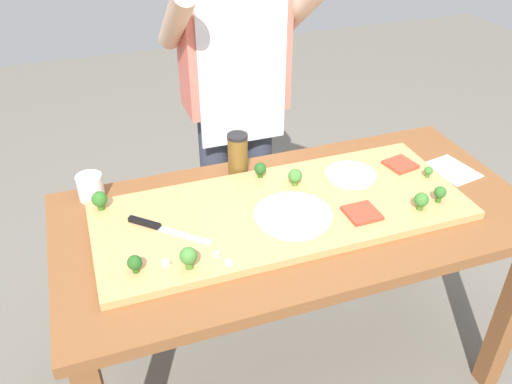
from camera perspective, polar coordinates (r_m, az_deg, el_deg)
ground_plane at (r=2.30m, az=3.51°, el=-18.14°), size 8.00×8.00×0.00m
prep_table at (r=1.81m, az=4.25°, el=-5.05°), size 1.56×0.76×0.79m
cutting_board at (r=1.73m, az=2.83°, el=-1.97°), size 1.21×0.48×0.03m
chefs_knife at (r=1.65m, az=-10.52°, el=-3.70°), size 0.23×0.21×0.02m
pizza_whole_white_garlic at (r=1.68m, az=4.00°, el=-2.43°), size 0.25×0.25×0.02m
pizza_whole_cheese_artichoke at (r=1.90m, az=10.16°, el=1.90°), size 0.18×0.18×0.02m
pizza_slice_far_left at (r=2.00m, az=15.26°, el=2.88°), size 0.11×0.11×0.01m
pizza_slice_near_left at (r=1.71m, az=11.32°, el=-2.23°), size 0.10×0.10×0.01m
broccoli_floret_front_right at (r=1.95m, az=18.04°, el=2.15°), size 0.03×0.03×0.04m
broccoli_floret_back_right at (r=1.82m, az=19.17°, el=-0.10°), size 0.04×0.04×0.06m
broccoli_floret_front_left at (r=1.81m, az=4.22°, el=1.70°), size 0.05×0.05×0.06m
broccoli_floret_center_right at (r=1.76m, az=-16.46°, el=-0.79°), size 0.05×0.05×0.06m
broccoli_floret_back_left at (r=1.85m, az=0.46°, el=2.50°), size 0.04×0.04×0.06m
broccoli_floret_center_left at (r=1.48m, az=-7.27°, el=-6.91°), size 0.05×0.05×0.07m
broccoli_floret_front_mid at (r=1.77m, az=17.35°, el=-0.85°), size 0.05×0.05×0.06m
broccoli_floret_back_mid at (r=1.50m, az=-12.90°, el=-7.46°), size 0.04×0.04×0.05m
cheese_crumble_a at (r=1.51m, az=-9.67°, el=-7.60°), size 0.02×0.02×0.02m
cheese_crumble_b at (r=1.53m, az=-4.25°, el=-6.67°), size 0.02×0.02×0.02m
cheese_crumble_c at (r=1.50m, az=-2.96°, el=-7.62°), size 0.02×0.02×0.02m
flour_cup at (r=1.87m, az=-17.35°, el=0.38°), size 0.09×0.09×0.09m
sauce_jar at (r=1.90m, az=-1.97°, el=4.11°), size 0.07×0.07×0.16m
recipe_note at (r=2.08m, az=20.33°, el=2.24°), size 0.17×0.20×0.00m
cook_center at (r=2.13m, az=-2.25°, el=11.58°), size 0.54×0.39×1.67m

